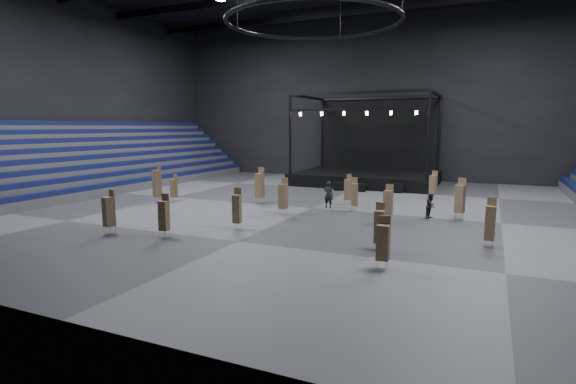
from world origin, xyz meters
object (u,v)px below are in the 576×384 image
at_px(flight_case_mid, 359,188).
at_px(chair_stack_5, 260,185).
at_px(man_center, 328,194).
at_px(chair_stack_4, 164,215).
at_px(chair_stack_13, 109,211).
at_px(chair_stack_6, 157,183).
at_px(chair_stack_10, 388,202).
at_px(chair_stack_9, 383,241).
at_px(crew_member, 431,206).
at_px(chair_stack_12, 460,198).
at_px(flight_case_right, 395,188).
at_px(chair_stack_14, 379,226).
at_px(stage, 368,169).
at_px(chair_stack_8, 433,184).
at_px(chair_stack_11, 490,222).
at_px(chair_stack_3, 237,208).
at_px(chair_stack_1, 348,189).
at_px(flight_case_left, 340,186).
at_px(chair_stack_7, 354,194).
at_px(chair_stack_0, 174,188).
at_px(chair_stack_2, 283,196).

relative_size(flight_case_mid, chair_stack_5, 0.39).
bearing_deg(flight_case_mid, man_center, -88.98).
relative_size(chair_stack_4, chair_stack_13, 0.95).
relative_size(chair_stack_6, chair_stack_10, 1.32).
xyz_separation_m(chair_stack_9, crew_member, (0.50, 11.78, -0.38)).
bearing_deg(chair_stack_6, chair_stack_12, 30.75).
bearing_deg(chair_stack_5, flight_case_right, 58.89).
distance_m(chair_stack_12, chair_stack_14, 9.87).
distance_m(stage, flight_case_mid, 6.70).
relative_size(chair_stack_4, crew_member, 1.45).
distance_m(chair_stack_5, man_center, 5.54).
distance_m(chair_stack_10, crew_member, 3.15).
bearing_deg(chair_stack_8, flight_case_mid, -172.09).
distance_m(flight_case_right, chair_stack_5, 13.11).
bearing_deg(man_center, chair_stack_11, 152.23).
bearing_deg(chair_stack_8, chair_stack_11, -51.25).
height_order(flight_case_mid, man_center, man_center).
bearing_deg(chair_stack_3, chair_stack_6, 141.26).
height_order(chair_stack_3, crew_member, chair_stack_3).
height_order(flight_case_right, chair_stack_5, chair_stack_5).
bearing_deg(chair_stack_13, chair_stack_10, 55.22).
height_order(chair_stack_12, crew_member, chair_stack_12).
relative_size(chair_stack_8, chair_stack_13, 0.94).
relative_size(stage, man_center, 7.12).
bearing_deg(stage, chair_stack_1, -82.00).
xyz_separation_m(flight_case_left, flight_case_right, (5.04, 0.62, 0.05)).
bearing_deg(chair_stack_8, chair_stack_12, -49.91).
height_order(chair_stack_7, chair_stack_14, chair_stack_7).
height_order(flight_case_right, chair_stack_4, chair_stack_4).
height_order(chair_stack_6, chair_stack_11, chair_stack_6).
bearing_deg(chair_stack_5, crew_member, 6.83).
xyz_separation_m(chair_stack_0, chair_stack_13, (3.70, -10.23, 0.18)).
relative_size(chair_stack_1, chair_stack_5, 0.84).
bearing_deg(chair_stack_13, chair_stack_8, 72.58).
xyz_separation_m(chair_stack_2, chair_stack_11, (12.73, -3.37, -0.04)).
bearing_deg(chair_stack_7, flight_case_right, 63.12).
height_order(chair_stack_5, man_center, chair_stack_5).
bearing_deg(flight_case_right, chair_stack_7, -95.28).
height_order(chair_stack_6, crew_member, chair_stack_6).
height_order(chair_stack_2, chair_stack_3, chair_stack_2).
bearing_deg(chair_stack_0, chair_stack_2, 6.41).
bearing_deg(man_center, flight_case_right, -101.94).
bearing_deg(chair_stack_8, chair_stack_3, -97.27).
bearing_deg(chair_stack_9, chair_stack_3, 156.95).
bearing_deg(crew_member, chair_stack_10, 148.62).
bearing_deg(flight_case_mid, chair_stack_3, -97.61).
distance_m(chair_stack_1, chair_stack_4, 15.13).
bearing_deg(chair_stack_11, chair_stack_7, 149.67).
distance_m(chair_stack_2, chair_stack_11, 13.17).
distance_m(chair_stack_9, chair_stack_14, 2.96).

